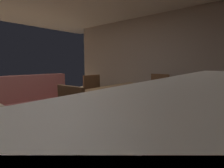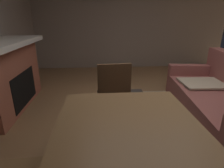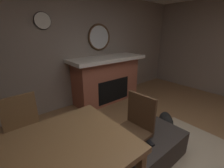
{
  "view_description": "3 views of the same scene",
  "coord_description": "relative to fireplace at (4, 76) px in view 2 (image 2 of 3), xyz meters",
  "views": [
    {
      "loc": [
        -1.08,
        -2.27,
        1.2
      ],
      "look_at": [
        0.26,
        -1.13,
        0.97
      ],
      "focal_mm": 25.95,
      "sensor_mm": 36.0,
      "label": 1
    },
    {
      "loc": [
        2.31,
        -0.87,
        1.47
      ],
      "look_at": [
        0.26,
        -0.73,
        0.74
      ],
      "focal_mm": 29.48,
      "sensor_mm": 36.0,
      "label": 2
    },
    {
      "loc": [
        1.51,
        0.49,
        1.72
      ],
      "look_at": [
        0.21,
        -1.11,
        1.01
      ],
      "focal_mm": 24.17,
      "sensor_mm": 36.0,
      "label": 3
    }
  ],
  "objects": [
    {
      "name": "fireplace",
      "position": [
        0.0,
        0.0,
        0.0
      ],
      "size": [
        1.91,
        0.76,
        1.14
      ],
      "color": "#9E5642",
      "rests_on": "ground"
    },
    {
      "name": "floor",
      "position": [
        0.71,
        2.44,
        -0.58
      ],
      "size": [
        8.29,
        8.29,
        0.0
      ],
      "primitive_type": "plane",
      "color": "olive"
    },
    {
      "name": "ottoman_coffee_table",
      "position": [
        0.76,
        1.91,
        -0.39
      ],
      "size": [
        1.03,
        0.68,
        0.38
      ],
      "primitive_type": "cube",
      "color": "#2D2826",
      "rests_on": "ground"
    },
    {
      "name": "dining_table",
      "position": [
        2.04,
        1.77,
        0.09
      ],
      "size": [
        1.58,
        1.07,
        0.74
      ],
      "color": "brown",
      "rests_on": "ground"
    },
    {
      "name": "tv_remote",
      "position": [
        0.86,
        2.01,
        -0.19
      ],
      "size": [
        0.08,
        0.17,
        0.02
      ],
      "primitive_type": "cube",
      "rotation": [
        0.0,
        0.0,
        -0.22
      ],
      "color": "black",
      "rests_on": "ottoman_coffee_table"
    },
    {
      "name": "dining_chair_west",
      "position": [
        0.85,
        1.77,
        -0.05
      ],
      "size": [
        0.47,
        0.47,
        0.93
      ],
      "color": "#513823",
      "rests_on": "ground"
    },
    {
      "name": "couch",
      "position": [
        0.67,
        3.37,
        -0.26
      ],
      "size": [
        2.31,
        1.17,
        0.95
      ],
      "color": "#8C4C47",
      "rests_on": "ground"
    },
    {
      "name": "small_dog",
      "position": [
        -0.03,
        1.72,
        -0.39
      ],
      "size": [
        0.57,
        0.51,
        0.34
      ],
      "color": "black",
      "rests_on": "ground"
    },
    {
      "name": "area_rug",
      "position": [
        0.76,
        2.6,
        -0.57
      ],
      "size": [
        2.6,
        2.0,
        0.01
      ],
      "primitive_type": "cube",
      "color": "tan",
      "rests_on": "ground"
    },
    {
      "name": "wall_left",
      "position": [
        -2.75,
        2.44,
        0.71
      ],
      "size": [
        0.12,
        6.03,
        2.57
      ],
      "primitive_type": "cube",
      "color": "gray",
      "rests_on": "ground"
    }
  ]
}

